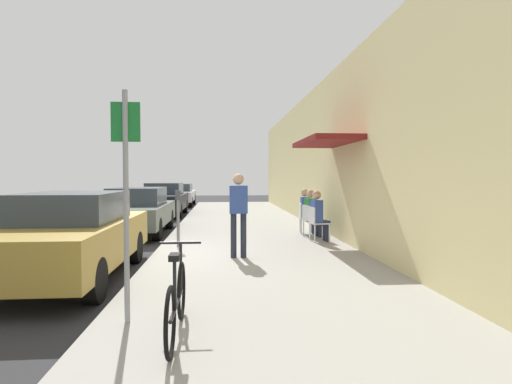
{
  "coord_description": "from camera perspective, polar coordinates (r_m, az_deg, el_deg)",
  "views": [
    {
      "loc": [
        1.46,
        -8.71,
        1.76
      ],
      "look_at": [
        2.63,
        5.27,
        1.24
      ],
      "focal_mm": 29.18,
      "sensor_mm": 36.0,
      "label": 1
    }
  ],
  "objects": [
    {
      "name": "seated_patron_2",
      "position": [
        12.07,
        6.96,
        -2.37
      ],
      "size": [
        0.45,
        0.39,
        1.29
      ],
      "color": "#232838",
      "rests_on": "sidewalk_slab"
    },
    {
      "name": "parked_car_2",
      "position": [
        19.15,
        -12.45,
        -0.92
      ],
      "size": [
        1.8,
        4.4,
        1.47
      ],
      "color": "black",
      "rests_on": "ground_plane"
    },
    {
      "name": "cafe_chair_2",
      "position": [
        12.08,
        6.67,
        -3.28
      ],
      "size": [
        0.48,
        0.48,
        0.87
      ],
      "color": "silver",
      "rests_on": "sidewalk_slab"
    },
    {
      "name": "parked_car_1",
      "position": [
        13.21,
        -15.94,
        -2.42
      ],
      "size": [
        1.8,
        4.4,
        1.42
      ],
      "color": "#47514C",
      "rests_on": "ground_plane"
    },
    {
      "name": "street_sign",
      "position": [
        4.85,
        -17.39,
        0.59
      ],
      "size": [
        0.32,
        0.06,
        2.6
      ],
      "color": "gray",
      "rests_on": "sidewalk_slab"
    },
    {
      "name": "building_facade",
      "position": [
        11.19,
        11.82,
        5.02
      ],
      "size": [
        1.4,
        32.0,
        4.66
      ],
      "color": "beige",
      "rests_on": "ground_plane"
    },
    {
      "name": "bicycle_0",
      "position": [
        4.49,
        -10.84,
        -14.52
      ],
      "size": [
        0.46,
        1.71,
        0.9
      ],
      "color": "black",
      "rests_on": "sidewalk_slab"
    },
    {
      "name": "seated_patron_1",
      "position": [
        11.35,
        7.72,
        -2.66
      ],
      "size": [
        0.49,
        0.44,
        1.29
      ],
      "color": "#232838",
      "rests_on": "sidewalk_slab"
    },
    {
      "name": "pedestrian_standing",
      "position": [
        8.38,
        -2.42,
        -2.26
      ],
      "size": [
        0.36,
        0.22,
        1.7
      ],
      "color": "#232838",
      "rests_on": "sidewalk_slab"
    },
    {
      "name": "cafe_chair_0",
      "position": [
        10.61,
        8.3,
        -4.04
      ],
      "size": [
        0.48,
        0.48,
        0.87
      ],
      "color": "silver",
      "rests_on": "sidewalk_slab"
    },
    {
      "name": "ground_plane",
      "position": [
        9.01,
        -14.19,
        -9.21
      ],
      "size": [
        60.0,
        60.0,
        0.0
      ],
      "primitive_type": "plane",
      "color": "#2D2D30"
    },
    {
      "name": "parking_meter",
      "position": [
        9.89,
        -10.63,
        -2.98
      ],
      "size": [
        0.12,
        0.1,
        1.32
      ],
      "color": "slate",
      "rests_on": "sidewalk_slab"
    },
    {
      "name": "cafe_chair_1",
      "position": [
        11.35,
        7.44,
        -3.63
      ],
      "size": [
        0.53,
        0.53,
        0.87
      ],
      "color": "silver",
      "rests_on": "sidewalk_slab"
    },
    {
      "name": "sidewalk_slab",
      "position": [
        10.88,
        -0.55,
        -6.86
      ],
      "size": [
        4.5,
        32.0,
        0.12
      ],
      "primitive_type": "cube",
      "color": "#9E9B93",
      "rests_on": "ground_plane"
    },
    {
      "name": "parked_car_0",
      "position": [
        7.79,
        -24.04,
        -5.41
      ],
      "size": [
        1.8,
        4.4,
        1.49
      ],
      "color": "#A58433",
      "rests_on": "ground_plane"
    },
    {
      "name": "seated_patron_0",
      "position": [
        10.61,
        8.61,
        -3.0
      ],
      "size": [
        0.45,
        0.39,
        1.29
      ],
      "color": "#232838",
      "rests_on": "sidewalk_slab"
    },
    {
      "name": "parked_car_3",
      "position": [
        25.41,
        -10.55,
        -0.29
      ],
      "size": [
        1.8,
        4.4,
        1.33
      ],
      "color": "silver",
      "rests_on": "ground_plane"
    }
  ]
}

